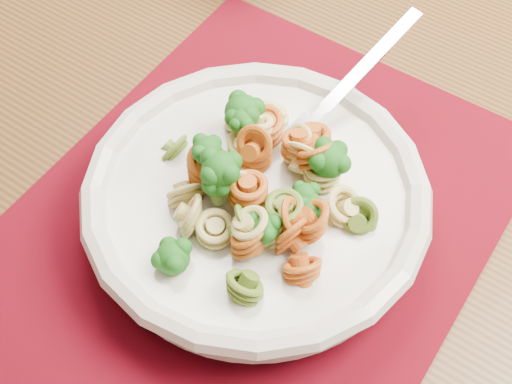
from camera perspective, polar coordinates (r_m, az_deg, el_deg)
dining_table at (r=0.68m, az=-8.29°, el=-3.66°), size 1.55×1.25×0.69m
placemat at (r=0.56m, az=-0.55°, el=-2.79°), size 0.52×0.46×0.00m
pasta_bowl at (r=0.54m, az=-0.00°, el=-0.61°), size 0.26×0.26×0.05m
pasta_broccoli_heap at (r=0.52m, az=0.00°, el=0.38°), size 0.22×0.22×0.06m
fork at (r=0.56m, az=3.77°, el=4.85°), size 0.18×0.05×0.08m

